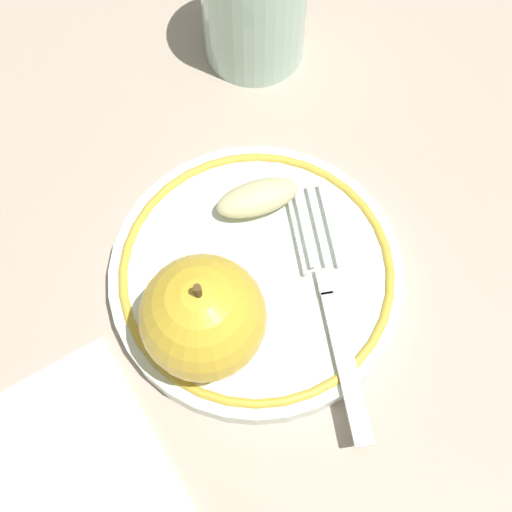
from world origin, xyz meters
TOP-DOWN VIEW (x-y plane):
  - ground_plane at (0.00, 0.00)m, footprint 2.00×2.00m
  - plate at (-0.01, -0.00)m, footprint 0.19×0.19m
  - apple_red_whole at (0.05, 0.01)m, footprint 0.07×0.07m
  - apple_slice_front at (-0.04, -0.03)m, footprint 0.06×0.05m
  - fork at (-0.02, 0.06)m, footprint 0.12×0.16m
  - drinking_glass at (-0.14, -0.14)m, footprint 0.08×0.08m
  - napkin_folded at (0.16, 0.01)m, footprint 0.14×0.16m

SIDE VIEW (x-z plane):
  - ground_plane at x=0.00m, z-range 0.00..0.00m
  - napkin_folded at x=0.16m, z-range 0.00..0.01m
  - plate at x=-0.01m, z-range 0.00..0.02m
  - fork at x=-0.02m, z-range 0.02..0.02m
  - apple_slice_front at x=-0.04m, z-range 0.02..0.04m
  - drinking_glass at x=-0.14m, z-range 0.00..0.10m
  - apple_red_whole at x=0.05m, z-range 0.01..0.10m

